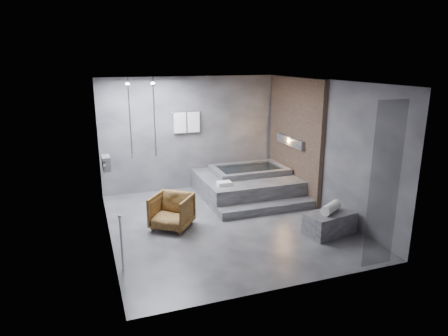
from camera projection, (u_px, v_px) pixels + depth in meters
name	position (u px, v px, depth m)	size (l,w,h in m)	color
room	(241.00, 135.00, 7.94)	(5.00, 5.04, 2.82)	#2E2E31
tub_deck	(246.00, 185.00, 9.64)	(2.20, 2.00, 0.50)	#343436
tub_step	(267.00, 208.00, 8.62)	(2.20, 0.36, 0.18)	#343436
concrete_bench	(330.00, 223.00, 7.52)	(0.93, 0.51, 0.42)	#363538
driftwood_chair	(172.00, 211.00, 7.76)	(0.72, 0.74, 0.67)	#3F270F
rolled_towel	(331.00, 208.00, 7.46)	(0.18, 0.18, 0.51)	white
deck_towel	(224.00, 184.00, 8.81)	(0.31, 0.22, 0.08)	silver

